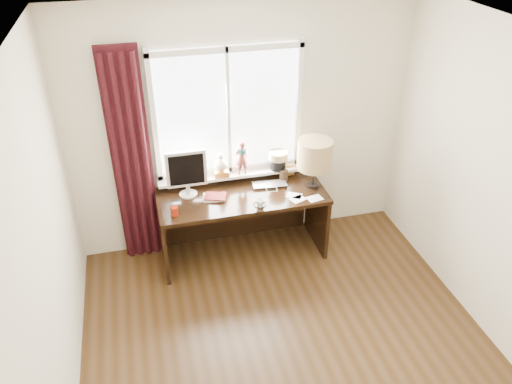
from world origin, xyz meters
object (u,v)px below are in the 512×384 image
object	(u,v)px
red_cup	(175,211)
desk	(240,209)
laptop	(270,184)
table_lamp	(315,155)
monitor	(186,171)
mug	(260,203)

from	to	relation	value
red_cup	desk	distance (m)	0.81
laptop	table_lamp	bearing A→B (deg)	-10.75
laptop	desk	size ratio (longest dim) A/B	0.21
table_lamp	laptop	bearing A→B (deg)	164.34
monitor	laptop	bearing A→B (deg)	-1.87
desk	mug	bearing A→B (deg)	-71.68
laptop	red_cup	distance (m)	1.06
red_cup	table_lamp	size ratio (longest dim) A/B	0.17
laptop	desk	distance (m)	0.41
red_cup	desk	bearing A→B (deg)	23.40
desk	monitor	bearing A→B (deg)	177.10
mug	monitor	distance (m)	0.79
laptop	mug	distance (m)	0.41
laptop	monitor	world-z (taller)	monitor
monitor	table_lamp	distance (m)	1.28
mug	monitor	world-z (taller)	monitor
laptop	desk	xyz separation A→B (m)	(-0.32, 0.00, -0.26)
desk	table_lamp	size ratio (longest dim) A/B	3.27
laptop	mug	bearing A→B (deg)	-113.96
table_lamp	red_cup	bearing A→B (deg)	-172.83
red_cup	monitor	bearing A→B (deg)	62.36
mug	table_lamp	world-z (taller)	table_lamp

